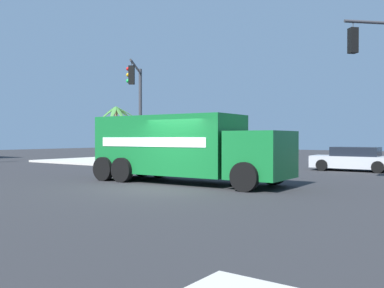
# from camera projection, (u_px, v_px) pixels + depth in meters

# --- Properties ---
(ground_plane) EXTENTS (100.00, 100.00, 0.00)m
(ground_plane) POSITION_uv_depth(u_px,v_px,m) (158.00, 189.00, 14.89)
(ground_plane) COLOR #2B2B2D
(sidewalk_corner_far) EXTENTS (11.59, 11.59, 0.14)m
(sidewalk_corner_far) POSITION_uv_depth(u_px,v_px,m) (139.00, 160.00, 32.60)
(sidewalk_corner_far) COLOR beige
(sidewalk_corner_far) RESTS_ON ground
(delivery_truck) EXTENTS (3.05, 8.20, 2.70)m
(delivery_truck) POSITION_uv_depth(u_px,v_px,m) (183.00, 147.00, 16.87)
(delivery_truck) COLOR #146B2D
(delivery_truck) RESTS_ON ground
(traffic_light_primary) EXTENTS (3.66, 2.75, 5.88)m
(traffic_light_primary) POSITION_uv_depth(u_px,v_px,m) (137.00, 99.00, 24.28)
(traffic_light_primary) COLOR #38383D
(traffic_light_primary) RESTS_ON sidewalk_corner_far
(sedan_silver) EXTENTS (2.20, 4.38, 1.31)m
(sedan_silver) POSITION_uv_depth(u_px,v_px,m) (353.00, 159.00, 22.90)
(sedan_silver) COLOR #B7BABF
(sedan_silver) RESTS_ON ground
(vending_machine_red) EXTENTS (1.17, 1.15, 1.85)m
(vending_machine_red) POSITION_uv_depth(u_px,v_px,m) (140.00, 147.00, 35.38)
(vending_machine_red) COLOR yellow
(vending_machine_red) RESTS_ON sidewalk_corner_far
(vending_machine_blue) EXTENTS (1.11, 1.16, 1.85)m
(vending_machine_blue) POSITION_uv_depth(u_px,v_px,m) (138.00, 148.00, 30.62)
(vending_machine_blue) COLOR red
(vending_machine_blue) RESTS_ON sidewalk_corner_far
(palm_tree_far) EXTENTS (3.08, 3.00, 4.30)m
(palm_tree_far) POSITION_uv_depth(u_px,v_px,m) (116.00, 121.00, 34.81)
(palm_tree_far) COLOR #7A6647
(palm_tree_far) RESTS_ON sidewalk_corner_far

